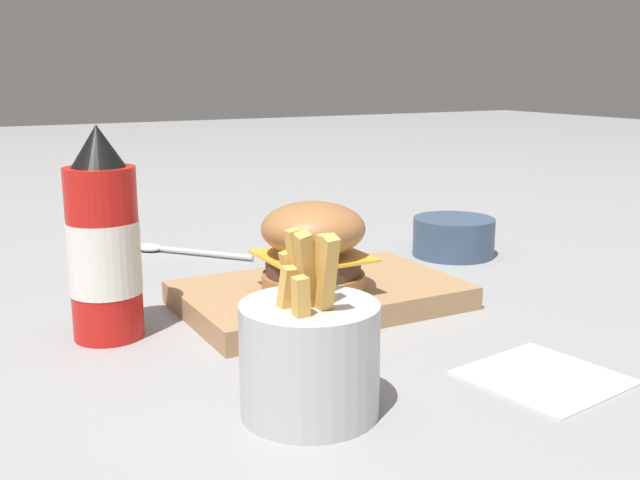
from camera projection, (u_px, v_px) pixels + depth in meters
ground_plane at (308, 302)px, 0.84m from camera, size 6.00×6.00×0.00m
serving_board at (320, 295)px, 0.82m from camera, size 0.30×0.19×0.02m
burger at (313, 247)px, 0.78m from camera, size 0.11×0.11×0.10m
ketchup_bottle at (104, 246)px, 0.71m from camera, size 0.07×0.07×0.21m
fries_basket at (310, 355)px, 0.56m from camera, size 0.11×0.11×0.15m
side_bowl at (454, 236)px, 1.05m from camera, size 0.11×0.11×0.05m
spoon at (169, 249)px, 1.06m from camera, size 0.13×0.15×0.01m
ketchup_puddle at (112, 297)px, 0.85m from camera, size 0.06×0.06×0.00m
parchment_square at (544, 377)px, 0.63m from camera, size 0.13×0.13×0.00m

